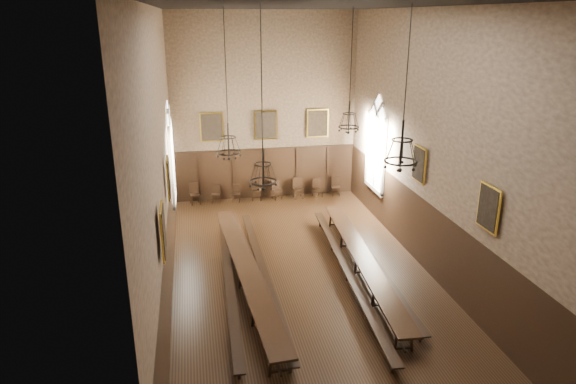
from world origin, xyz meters
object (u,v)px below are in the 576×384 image
object	(u,v)px
chandelier_front_left	(263,169)
chair_3	(257,194)
bench_left_outer	(229,280)
bench_left_inner	(263,275)
chair_6	(317,191)
chair_2	(236,197)
table_right	(362,265)
chair_4	(277,194)
chair_5	(298,192)
chandelier_front_right	(401,152)
table_left	(247,277)
chair_0	(195,198)
bench_right_inner	(347,273)
bench_right_outer	(374,265)
chandelier_back_left	(229,143)
chair_7	(336,190)
chandelier_back_right	(349,119)
chair_1	(216,197)

from	to	relation	value
chandelier_front_left	chair_3	bearing A→B (deg)	83.87
bench_left_outer	bench_left_inner	xyz separation A→B (m)	(1.19, 0.16, 0.01)
chair_3	chair_6	bearing A→B (deg)	6.17
chair_2	chandelier_front_left	world-z (taller)	chandelier_front_left
table_right	chair_4	xyz separation A→B (m)	(-1.60, 8.47, -0.10)
chair_5	chair_2	bearing A→B (deg)	172.96
chandelier_front_right	table_left	bearing A→B (deg)	146.89
table_left	chair_0	world-z (taller)	chair_0
bench_left_inner	chair_3	distance (m)	8.48
chandelier_front_right	chair_5	bearing A→B (deg)	92.52
chair_4	chandelier_front_right	distance (m)	12.36
bench_right_inner	bench_right_outer	distance (m)	1.26
bench_right_inner	chair_3	xyz separation A→B (m)	(-1.98, 8.85, 0.01)
table_left	chair_6	distance (m)	9.69
chair_2	chandelier_front_right	world-z (taller)	chandelier_front_right
bench_right_outer	chair_2	distance (m)	9.26
chair_5	chandelier_back_left	world-z (taller)	chandelier_back_left
chair_0	chair_7	world-z (taller)	chair_0
chandelier_front_left	chandelier_front_right	size ratio (longest dim) A/B	1.10
table_right	chair_3	xyz separation A→B (m)	(-2.61, 8.54, -0.07)
chair_3	chandelier_front_right	xyz separation A→B (m)	(2.58, -11.30, 4.89)
bench_left_inner	bench_right_outer	bearing A→B (deg)	1.08
bench_left_outer	chandelier_back_right	size ratio (longest dim) A/B	2.39
bench_right_inner	chandelier_front_left	xyz separation A→B (m)	(-3.16, -2.13, 4.53)
table_left	chair_6	xyz separation A→B (m)	(4.56, 8.55, -0.12)
chair_1	bench_right_inner	bearing A→B (deg)	-52.82
chair_3	chair_7	distance (m)	4.06
bench_right_inner	chair_2	distance (m)	9.26
bench_right_inner	chandelier_back_right	bearing A→B (deg)	75.53
chair_0	chair_2	world-z (taller)	chair_0
chair_1	chair_4	bearing A→B (deg)	12.04
chair_1	chair_4	size ratio (longest dim) A/B	0.96
chair_2	chair_4	xyz separation A→B (m)	(2.04, 0.02, 0.02)
chandelier_back_left	chandelier_front_left	size ratio (longest dim) A/B	1.09
chair_0	chair_5	bearing A→B (deg)	-10.86
bench_right_outer	chair_3	world-z (taller)	chair_3
bench_right_inner	chandelier_back_right	world-z (taller)	chandelier_back_right
chair_3	chandelier_back_left	distance (m)	7.65
table_right	chair_6	bearing A→B (deg)	86.78
bench_right_outer	chair_6	bearing A→B (deg)	90.36
chair_3	chair_5	distance (m)	2.09
chair_1	chair_7	size ratio (longest dim) A/B	0.93
bench_right_inner	chair_7	xyz separation A→B (m)	(2.08, 8.77, -0.02)
table_right	chair_1	xyz separation A→B (m)	(-4.64, 8.51, -0.12)
chair_0	chair_2	xyz separation A→B (m)	(2.00, -0.05, -0.05)
chair_6	chandelier_front_left	distance (m)	12.53
chair_3	table_right	bearing A→B (deg)	-64.65
table_left	chandelier_back_right	world-z (taller)	chandelier_back_right
table_left	chair_3	size ratio (longest dim) A/B	9.90
bench_right_outer	chair_5	world-z (taller)	chair_5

